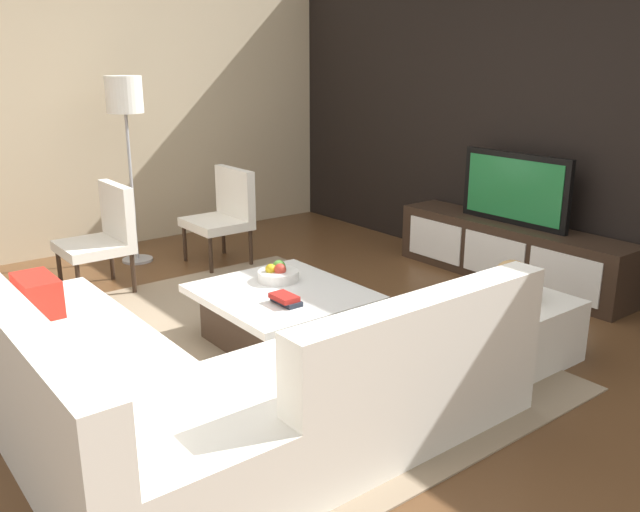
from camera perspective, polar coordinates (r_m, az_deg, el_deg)
ground_plane at (r=4.41m, az=-3.55°, el=-8.23°), size 14.00×14.00×0.00m
feature_wall_back at (r=5.97m, az=18.51°, el=11.49°), size 6.40×0.12×2.80m
side_wall_left at (r=6.97m, az=-17.80°, el=12.19°), size 0.12×5.20×2.80m
area_rug at (r=4.48m, az=-4.29°, el=-7.74°), size 3.39×2.43×0.01m
media_console at (r=5.92m, az=15.85°, el=0.32°), size 2.15×0.44×0.50m
television at (r=5.80m, az=16.28°, el=5.53°), size 1.02×0.06×0.60m
sectional_couch at (r=3.48m, az=-10.53°, el=-10.54°), size 2.50×2.41×0.81m
coffee_table at (r=4.46m, az=-3.27°, el=-5.12°), size 1.05×0.96×0.38m
accent_chair_near at (r=5.68m, az=-17.94°, el=1.96°), size 0.54×0.52×0.87m
floor_lamp at (r=6.28m, az=-16.30°, el=12.14°), size 0.32×0.32×1.69m
ottoman at (r=4.44m, az=15.71°, el=-5.90°), size 0.70×0.70×0.40m
fruit_bowl at (r=4.58m, az=-3.60°, el=-1.53°), size 0.28×0.28×0.14m
accent_chair_far at (r=6.23m, az=-8.12°, el=3.89°), size 0.58×0.49×0.87m
decorative_ball at (r=4.32m, az=16.05°, el=-1.93°), size 0.25×0.25×0.25m
book_stack at (r=4.15m, az=-2.98°, el=-3.70°), size 0.21×0.13×0.06m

